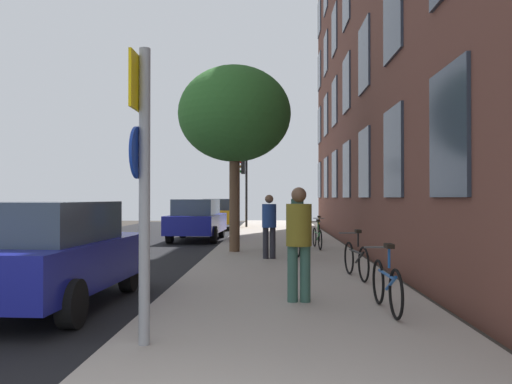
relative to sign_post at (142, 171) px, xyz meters
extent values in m
plane|color=#332D28|center=(-1.81, 11.73, -1.97)|extent=(41.80, 41.80, 0.00)
cube|color=black|center=(-3.91, 11.73, -1.97)|extent=(7.00, 38.00, 0.01)
cube|color=#9E9389|center=(1.69, 11.73, -1.91)|extent=(4.20, 38.00, 0.12)
cube|color=#2D3847|center=(4.01, 2.30, 0.70)|extent=(0.06, 1.66, 1.96)
cube|color=#2D3847|center=(4.01, 5.87, 0.70)|extent=(0.06, 1.66, 1.96)
cube|color=#2D3847|center=(4.01, 9.45, 0.70)|extent=(0.06, 1.66, 1.96)
cube|color=#2D3847|center=(4.01, 13.02, 0.70)|extent=(0.06, 1.66, 1.96)
cube|color=#2D3847|center=(4.01, 16.59, 0.70)|extent=(0.06, 1.66, 1.96)
cube|color=#2D3847|center=(4.01, 20.16, 0.70)|extent=(0.06, 1.66, 1.96)
cube|color=#2D3847|center=(4.01, 23.73, 0.70)|extent=(0.06, 1.66, 1.96)
cube|color=#2D3847|center=(4.01, 5.87, 3.75)|extent=(0.06, 1.66, 1.96)
cube|color=#2D3847|center=(4.01, 9.45, 3.75)|extent=(0.06, 1.66, 1.96)
cube|color=#2D3847|center=(4.01, 13.02, 3.75)|extent=(0.06, 1.66, 1.96)
cube|color=#2D3847|center=(4.01, 16.59, 3.75)|extent=(0.06, 1.66, 1.96)
cube|color=#2D3847|center=(4.01, 20.16, 3.75)|extent=(0.06, 1.66, 1.96)
cube|color=#2D3847|center=(4.01, 23.73, 3.75)|extent=(0.06, 1.66, 1.96)
cube|color=#2D3847|center=(4.01, 16.59, 6.80)|extent=(0.06, 1.66, 1.96)
cube|color=#2D3847|center=(4.01, 20.16, 6.80)|extent=(0.06, 1.66, 1.96)
cube|color=#2D3847|center=(4.01, 23.73, 6.80)|extent=(0.06, 1.66, 1.96)
cube|color=#2D3847|center=(4.01, 23.73, 9.85)|extent=(0.06, 1.66, 1.96)
cylinder|color=gray|center=(0.02, 0.00, -0.27)|extent=(0.12, 0.12, 3.18)
cube|color=yellow|center=(-0.06, 0.00, 0.95)|extent=(0.03, 0.60, 0.60)
cylinder|color=#14339E|center=(-0.06, 0.00, 0.20)|extent=(0.03, 0.56, 0.56)
cylinder|color=black|center=(-0.02, 22.54, 0.00)|extent=(0.12, 0.12, 3.70)
cube|color=black|center=(-0.20, 22.54, 1.40)|extent=(0.20, 0.24, 0.80)
sphere|color=red|center=(-0.31, 22.54, 1.66)|extent=(0.16, 0.16, 0.16)
sphere|color=#523707|center=(-0.31, 22.54, 1.40)|extent=(0.16, 0.16, 0.16)
sphere|color=#083E11|center=(-0.31, 22.54, 1.14)|extent=(0.16, 0.16, 0.16)
cylinder|color=brown|center=(0.28, 9.74, -0.33)|extent=(0.31, 0.31, 3.04)
ellipsoid|color=#2D6628|center=(0.28, 9.74, 2.18)|extent=(3.31, 3.31, 2.81)
torus|color=black|center=(2.96, 2.23, -1.53)|extent=(0.06, 0.66, 0.66)
torus|color=black|center=(2.99, 1.24, -1.53)|extent=(0.06, 0.66, 0.66)
cylinder|color=#194C99|center=(2.97, 1.73, -1.34)|extent=(0.07, 0.84, 0.04)
cylinder|color=#194C99|center=(2.98, 1.48, -1.43)|extent=(0.06, 0.51, 0.28)
cylinder|color=#194C99|center=(2.98, 1.58, -1.10)|extent=(0.04, 0.04, 0.28)
cube|color=black|center=(2.98, 1.58, -0.94)|extent=(0.10, 0.24, 0.06)
cylinder|color=#4C4C4C|center=(2.96, 2.23, -1.02)|extent=(0.42, 0.04, 0.03)
torus|color=black|center=(2.97, 5.25, -1.52)|extent=(0.12, 0.67, 0.67)
torus|color=black|center=(3.09, 4.21, -1.52)|extent=(0.12, 0.67, 0.67)
cylinder|color=black|center=(3.03, 4.73, -1.34)|extent=(0.15, 0.89, 0.04)
cylinder|color=black|center=(3.06, 4.47, -1.42)|extent=(0.11, 0.54, 0.29)
cylinder|color=black|center=(3.05, 4.58, -1.09)|extent=(0.04, 0.04, 0.28)
cube|color=black|center=(3.05, 4.58, -0.93)|extent=(0.10, 0.24, 0.06)
cylinder|color=#4C4C4C|center=(2.97, 5.25, -1.01)|extent=(0.42, 0.08, 0.03)
torus|color=black|center=(2.08, 8.25, -1.54)|extent=(0.16, 0.63, 0.64)
torus|color=black|center=(1.88, 7.21, -1.54)|extent=(0.16, 0.63, 0.64)
cylinder|color=#99999E|center=(1.98, 7.73, -1.36)|extent=(0.22, 0.90, 0.04)
cylinder|color=#99999E|center=(1.93, 7.47, -1.44)|extent=(0.15, 0.54, 0.29)
cylinder|color=#99999E|center=(1.95, 7.57, -1.12)|extent=(0.04, 0.04, 0.28)
cube|color=black|center=(1.95, 7.57, -0.96)|extent=(0.10, 0.24, 0.06)
cylinder|color=#4C4C4C|center=(2.08, 8.25, -1.04)|extent=(0.42, 0.11, 0.03)
torus|color=black|center=(2.74, 11.26, -1.55)|extent=(0.09, 0.62, 0.62)
torus|color=black|center=(2.82, 10.20, -1.55)|extent=(0.09, 0.62, 0.62)
cylinder|color=#267233|center=(2.78, 10.73, -1.38)|extent=(0.11, 0.91, 0.04)
cylinder|color=#267233|center=(2.80, 10.47, -1.45)|extent=(0.09, 0.55, 0.29)
cylinder|color=#267233|center=(2.79, 10.57, -1.14)|extent=(0.04, 0.04, 0.28)
cube|color=black|center=(2.79, 10.57, -0.98)|extent=(0.10, 0.24, 0.06)
cylinder|color=#4C4C4C|center=(2.74, 11.26, -1.06)|extent=(0.42, 0.06, 0.03)
torus|color=black|center=(3.13, 14.21, -1.55)|extent=(0.08, 0.62, 0.62)
torus|color=black|center=(3.07, 13.25, -1.55)|extent=(0.08, 0.62, 0.62)
cylinder|color=#C68C19|center=(3.10, 13.73, -1.37)|extent=(0.10, 0.82, 0.04)
cylinder|color=#C68C19|center=(3.08, 13.49, -1.45)|extent=(0.08, 0.50, 0.27)
cylinder|color=#C68C19|center=(3.09, 13.59, -1.14)|extent=(0.04, 0.04, 0.28)
cube|color=black|center=(3.09, 13.59, -0.98)|extent=(0.10, 0.24, 0.06)
cylinder|color=#4C4C4C|center=(3.13, 14.21, -1.06)|extent=(0.42, 0.06, 0.03)
cylinder|color=#33594C|center=(1.70, 2.35, -1.43)|extent=(0.16, 0.16, 0.84)
cylinder|color=#33594C|center=(1.89, 2.35, -1.43)|extent=(0.16, 0.16, 0.84)
cylinder|color=olive|center=(1.79, 2.35, -0.69)|extent=(0.48, 0.48, 0.63)
sphere|color=brown|center=(1.79, 2.35, -0.24)|extent=(0.23, 0.23, 0.23)
cylinder|color=#26262D|center=(1.22, 7.95, -1.45)|extent=(0.15, 0.15, 0.80)
cylinder|color=#26262D|center=(1.40, 7.95, -1.45)|extent=(0.15, 0.15, 0.80)
cylinder|color=navy|center=(1.31, 7.95, -0.75)|extent=(0.46, 0.46, 0.60)
sphere|color=brown|center=(1.31, 7.95, -0.32)|extent=(0.22, 0.22, 0.22)
cylinder|color=#33594C|center=(2.08, 11.15, -1.42)|extent=(0.16, 0.16, 0.88)
cylinder|color=#33594C|center=(2.28, 11.15, -1.42)|extent=(0.16, 0.16, 0.88)
cylinder|color=#33594C|center=(2.18, 11.15, -0.65)|extent=(0.43, 0.43, 0.66)
sphere|color=tan|center=(2.18, 11.15, -0.17)|extent=(0.24, 0.24, 0.24)
cube|color=navy|center=(-2.02, 2.40, -1.29)|extent=(2.05, 4.24, 0.70)
cube|color=#384756|center=(-2.02, 2.19, -0.64)|extent=(1.67, 2.40, 0.60)
cylinder|color=black|center=(-2.87, 3.73, -1.64)|extent=(0.22, 0.64, 0.64)
cylinder|color=black|center=(-1.17, 3.73, -1.64)|extent=(0.22, 0.64, 0.64)
cylinder|color=black|center=(-1.17, 1.07, -1.64)|extent=(0.22, 0.64, 0.64)
cube|color=navy|center=(-1.58, 15.00, -1.29)|extent=(1.94, 4.45, 0.70)
cube|color=#384756|center=(-1.58, 14.78, -0.64)|extent=(1.59, 2.51, 0.60)
cylinder|color=black|center=(-2.40, 16.40, -1.64)|extent=(0.22, 0.64, 0.64)
cylinder|color=black|center=(-0.76, 16.40, -1.64)|extent=(0.22, 0.64, 0.64)
cylinder|color=black|center=(-2.40, 13.59, -1.64)|extent=(0.22, 0.64, 0.64)
cylinder|color=black|center=(-0.76, 13.59, -1.64)|extent=(0.22, 0.64, 0.64)
cube|color=orange|center=(-1.50, 22.77, -1.29)|extent=(1.79, 3.93, 0.70)
cube|color=#2D3847|center=(-1.50, 22.57, -0.64)|extent=(1.49, 2.21, 0.60)
cylinder|color=black|center=(-2.28, 24.02, -1.64)|extent=(0.22, 0.64, 0.64)
cylinder|color=black|center=(-0.71, 24.02, -1.64)|extent=(0.22, 0.64, 0.64)
cylinder|color=black|center=(-2.28, 21.52, -1.64)|extent=(0.22, 0.64, 0.64)
cylinder|color=black|center=(-0.71, 21.52, -1.64)|extent=(0.22, 0.64, 0.64)
camera|label=1|loc=(1.40, -5.56, -0.28)|focal=36.71mm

